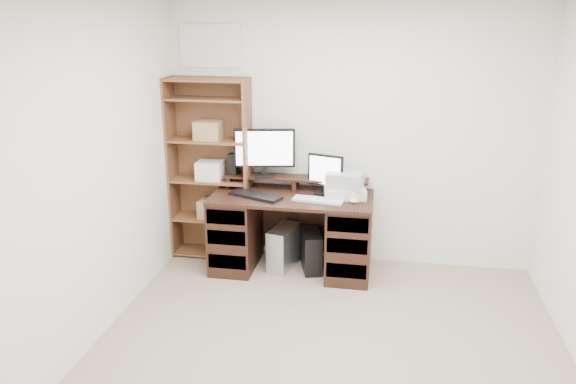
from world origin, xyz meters
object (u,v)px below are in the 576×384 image
(monitor_small, at_px, (325,173))
(tower_black, at_px, (311,251))
(monitor_wide, at_px, (264,150))
(printer, at_px, (345,192))
(bookshelf, at_px, (211,168))
(tower_silver, at_px, (284,247))
(desk, at_px, (292,231))

(monitor_small, distance_m, tower_black, 0.78)
(monitor_wide, xyz_separation_m, printer, (0.79, -0.15, -0.33))
(bookshelf, bearing_deg, printer, -7.25)
(monitor_small, height_order, tower_silver, monitor_small)
(tower_black, height_order, bookshelf, bookshelf)
(printer, bearing_deg, tower_black, 174.33)
(monitor_small, height_order, printer, monitor_small)
(desk, xyz_separation_m, monitor_small, (0.30, 0.11, 0.57))
(desk, distance_m, tower_silver, 0.20)
(desk, relative_size, bookshelf, 0.83)
(desk, relative_size, monitor_small, 3.98)
(monitor_small, bearing_deg, monitor_wide, -171.24)
(tower_black, xyz_separation_m, bookshelf, (-1.04, 0.19, 0.73))
(tower_silver, distance_m, tower_black, 0.27)
(monitor_small, bearing_deg, printer, -1.52)
(printer, relative_size, tower_silver, 0.91)
(monitor_wide, bearing_deg, bookshelf, 166.87)
(monitor_small, xyz_separation_m, tower_black, (-0.11, -0.09, -0.76))
(monitor_small, relative_size, tower_silver, 0.92)
(monitor_wide, height_order, printer, monitor_wide)
(tower_black, distance_m, bookshelf, 1.28)
(tower_silver, height_order, tower_black, tower_silver)
(tower_black, bearing_deg, desk, 170.71)
(desk, bearing_deg, tower_black, 6.11)
(monitor_wide, xyz_separation_m, tower_silver, (0.21, -0.17, -0.92))
(monitor_small, bearing_deg, tower_silver, -151.15)
(printer, height_order, bookshelf, bookshelf)
(tower_black, bearing_deg, tower_silver, 163.95)
(printer, bearing_deg, monitor_wide, 159.55)
(printer, distance_m, tower_silver, 0.82)
(bookshelf, bearing_deg, desk, -14.06)
(desk, bearing_deg, monitor_wide, 147.78)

